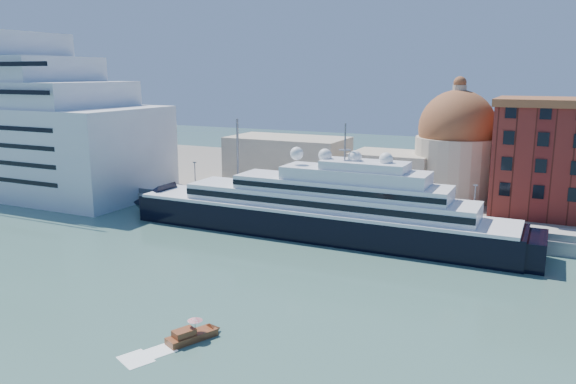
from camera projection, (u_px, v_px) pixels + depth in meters
The scene contains 9 objects.
ground at pixel (242, 271), 86.91m from camera, with size 400.00×400.00×0.00m, color #376056.
quay at pixel (324, 214), 116.63m from camera, with size 180.00×10.00×2.50m, color gray.
land at pixel (381, 182), 152.84m from camera, with size 260.00×72.00×2.00m, color slate.
quay_fence at pixel (316, 211), 112.28m from camera, with size 180.00×0.10×1.20m, color slate.
superyacht at pixel (304, 212), 106.19m from camera, with size 83.55×11.58×24.97m.
service_barge at pixel (66, 204), 128.03m from camera, with size 12.50×7.60×2.67m.
water_taxi at pixel (191, 335), 64.22m from camera, with size 4.24×6.21×2.81m.
church at pixel (387, 156), 132.83m from camera, with size 66.00×18.00×25.50m.
lamp_posts at pixel (266, 171), 118.69m from camera, with size 120.80×2.40×18.00m.
Camera 1 is at (42.19, -71.23, 30.06)m, focal length 35.00 mm.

